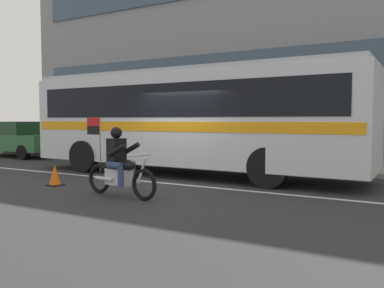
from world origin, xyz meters
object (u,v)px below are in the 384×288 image
(traffic_cone, at_px, (55,176))
(transit_bus, at_px, (189,115))
(parked_sedan_curbside, at_px, (18,139))
(motorcycle_with_rider, at_px, (120,167))

(traffic_cone, bearing_deg, transit_bus, 60.05)
(parked_sedan_curbside, bearing_deg, transit_bus, -7.86)
(parked_sedan_curbside, distance_m, traffic_cone, 9.43)
(parked_sedan_curbside, xyz_separation_m, traffic_cone, (8.02, -4.91, -0.59))
(transit_bus, xyz_separation_m, traffic_cone, (-2.03, -3.52, -1.62))
(transit_bus, height_order, parked_sedan_curbside, transit_bus)
(parked_sedan_curbside, relative_size, traffic_cone, 8.13)
(motorcycle_with_rider, height_order, parked_sedan_curbside, motorcycle_with_rider)
(transit_bus, xyz_separation_m, motorcycle_with_rider, (0.45, -3.88, -1.22))
(motorcycle_with_rider, bearing_deg, parked_sedan_curbside, 153.37)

